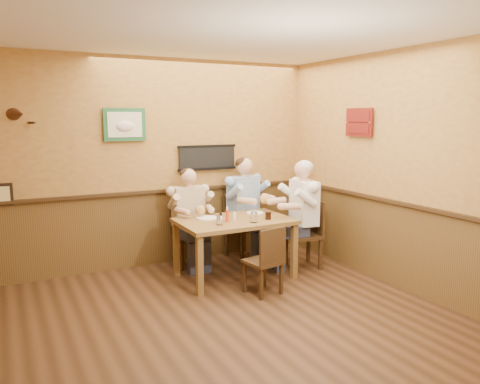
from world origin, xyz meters
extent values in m
plane|color=#311D0E|center=(0.00, 0.00, 0.00)|extent=(5.00, 5.00, 0.00)
cube|color=silver|center=(0.00, 0.00, 2.80)|extent=(5.00, 5.00, 0.02)
cube|color=#BB8841|center=(0.00, 2.50, 1.40)|extent=(5.00, 0.02, 2.80)
cube|color=#BB8841|center=(2.50, 0.00, 1.40)|extent=(0.02, 5.00, 2.80)
cube|color=brown|center=(0.00, 2.48, 0.50)|extent=(5.00, 0.02, 1.00)
cube|color=brown|center=(2.48, 0.00, 0.50)|extent=(0.02, 5.00, 1.00)
cube|color=black|center=(0.95, 2.46, 1.45)|extent=(0.88, 0.03, 0.34)
cube|color=#1D562C|center=(-0.20, 2.46, 1.92)|extent=(0.54, 0.03, 0.42)
cube|color=maroon|center=(2.46, 1.05, 1.95)|extent=(0.03, 0.48, 0.36)
cube|color=brown|center=(0.90, 1.50, 0.72)|extent=(1.40, 0.90, 0.05)
cube|color=brown|center=(0.26, 1.11, 0.35)|extent=(0.07, 0.07, 0.70)
cube|color=brown|center=(1.54, 1.11, 0.35)|extent=(0.07, 0.07, 0.70)
cube|color=brown|center=(0.26, 1.89, 0.35)|extent=(0.07, 0.07, 0.70)
cube|color=brown|center=(1.54, 1.89, 0.35)|extent=(0.07, 0.07, 0.70)
cylinder|color=white|center=(0.61, 1.31, 0.81)|extent=(0.10, 0.10, 0.11)
cylinder|color=white|center=(1.03, 1.24, 0.81)|extent=(0.10, 0.10, 0.13)
cylinder|color=black|center=(1.27, 1.31, 0.80)|extent=(0.08, 0.08, 0.10)
cylinder|color=red|center=(0.76, 1.41, 0.83)|extent=(0.04, 0.04, 0.17)
cylinder|color=white|center=(0.88, 1.47, 0.80)|extent=(0.05, 0.05, 0.09)
cylinder|color=black|center=(0.74, 1.57, 0.79)|extent=(0.04, 0.04, 0.08)
cylinder|color=white|center=(0.61, 1.69, 0.76)|extent=(0.29, 0.29, 0.02)
cylinder|color=white|center=(1.31, 1.71, 0.76)|extent=(0.25, 0.25, 0.02)
camera|label=1|loc=(-1.67, -3.62, 2.01)|focal=35.00mm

